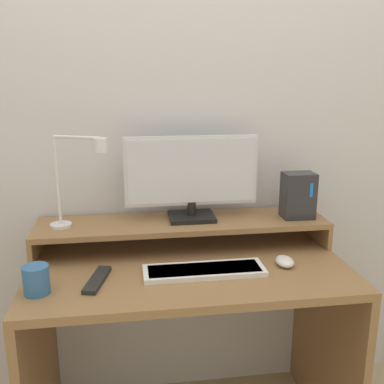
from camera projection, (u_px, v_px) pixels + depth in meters
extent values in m
cube|color=silver|center=(177.00, 123.00, 1.88)|extent=(6.00, 0.05, 2.50)
cube|color=olive|center=(189.00, 268.00, 1.67)|extent=(1.17, 0.63, 0.03)
cube|color=olive|center=(39.00, 371.00, 1.69)|extent=(0.03, 0.63, 0.73)
cube|color=olive|center=(326.00, 345.00, 1.85)|extent=(0.03, 0.63, 0.73)
cube|color=olive|center=(36.00, 244.00, 1.75)|extent=(0.02, 0.27, 0.09)
cube|color=olive|center=(317.00, 229.00, 1.92)|extent=(0.02, 0.27, 0.09)
cube|color=olive|center=(183.00, 223.00, 1.82)|extent=(1.17, 0.27, 0.02)
cube|color=black|center=(192.00, 217.00, 1.84)|extent=(0.18, 0.15, 0.02)
cylinder|color=black|center=(192.00, 208.00, 1.83)|extent=(0.04, 0.04, 0.05)
cube|color=silver|center=(191.00, 171.00, 1.79)|extent=(0.54, 0.02, 0.28)
cube|color=silver|center=(192.00, 171.00, 1.78)|extent=(0.51, 0.01, 0.26)
cylinder|color=silver|center=(61.00, 225.00, 1.75)|extent=(0.08, 0.08, 0.01)
cylinder|color=silver|center=(57.00, 181.00, 1.70)|extent=(0.01, 0.01, 0.34)
cylinder|color=silver|center=(77.00, 137.00, 1.64)|extent=(0.18, 0.08, 0.01)
cylinder|color=silver|center=(101.00, 145.00, 1.62)|extent=(0.05, 0.05, 0.05)
cube|color=#28282D|center=(298.00, 195.00, 1.84)|extent=(0.13, 0.09, 0.19)
cube|color=#1972F2|center=(311.00, 190.00, 1.79)|extent=(0.01, 0.00, 0.06)
cube|color=white|center=(204.00, 271.00, 1.60)|extent=(0.43, 0.14, 0.02)
cube|color=silver|center=(204.00, 269.00, 1.60)|extent=(0.40, 0.11, 0.01)
ellipsoid|color=white|center=(285.00, 261.00, 1.66)|extent=(0.06, 0.09, 0.03)
cube|color=black|center=(97.00, 280.00, 1.53)|extent=(0.09, 0.20, 0.02)
cylinder|color=#33669E|center=(36.00, 280.00, 1.44)|extent=(0.08, 0.08, 0.10)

